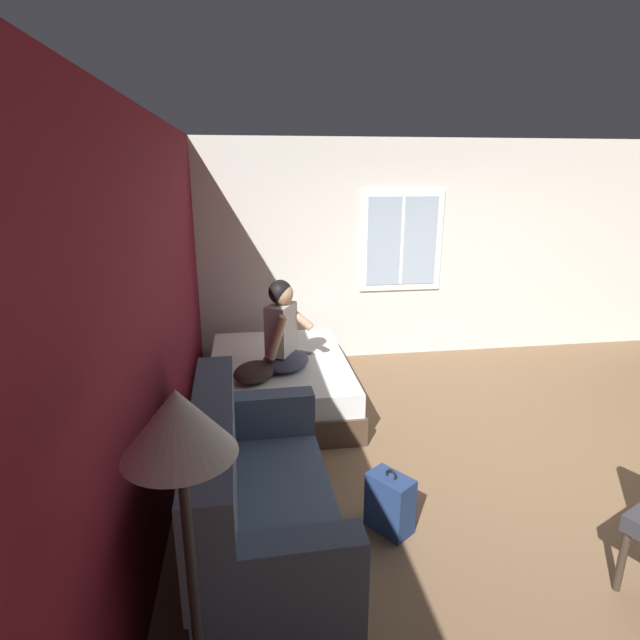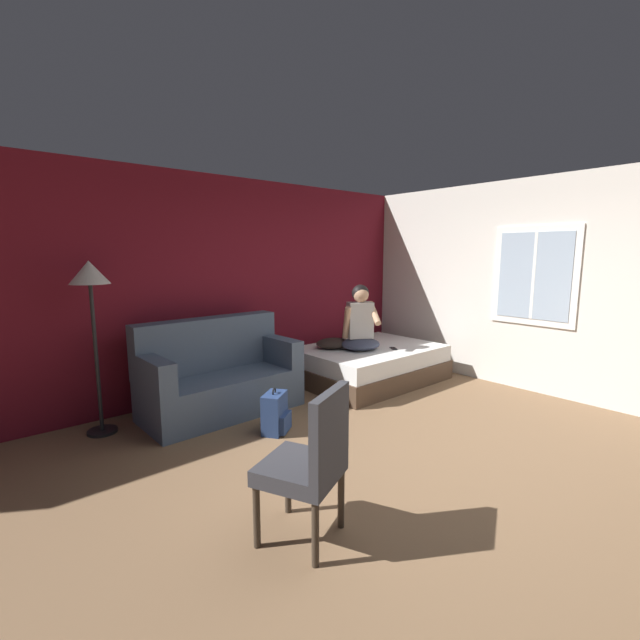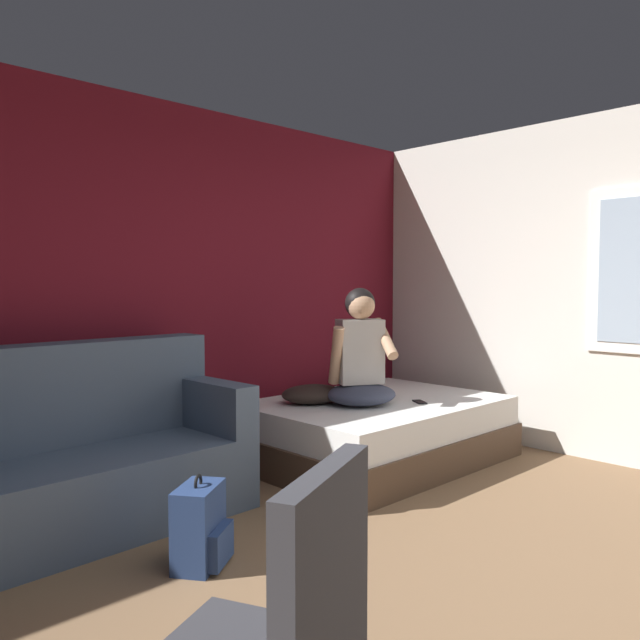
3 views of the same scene
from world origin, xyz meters
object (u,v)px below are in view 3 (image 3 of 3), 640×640
(person_seated, at_px, (361,357))
(throw_pillow, at_px, (312,394))
(cell_phone, at_px, (420,402))
(couch, at_px, (92,456))
(backpack, at_px, (201,527))
(bed, at_px, (377,431))

(person_seated, relative_size, throw_pillow, 1.82)
(person_seated, distance_m, cell_phone, 0.58)
(couch, relative_size, backpack, 3.75)
(couch, distance_m, backpack, 0.93)
(bed, distance_m, throw_pillow, 0.61)
(couch, relative_size, cell_phone, 11.94)
(cell_phone, bearing_deg, couch, 16.61)
(bed, xyz_separation_m, couch, (-2.16, 0.29, 0.16))
(bed, height_order, person_seated, person_seated)
(cell_phone, bearing_deg, backpack, 39.04)
(bed, xyz_separation_m, backpack, (-2.01, -0.61, -0.04))
(backpack, height_order, cell_phone, cell_phone)
(backpack, distance_m, throw_pillow, 1.81)
(person_seated, distance_m, throw_pillow, 0.46)
(backpack, height_order, throw_pillow, throw_pillow)
(couch, bearing_deg, bed, -7.69)
(bed, relative_size, throw_pillow, 4.06)
(couch, relative_size, person_seated, 1.96)
(person_seated, bearing_deg, bed, 8.86)
(throw_pillow, height_order, cell_phone, throw_pillow)
(person_seated, bearing_deg, throw_pillow, 127.43)
(person_seated, bearing_deg, couch, 170.34)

